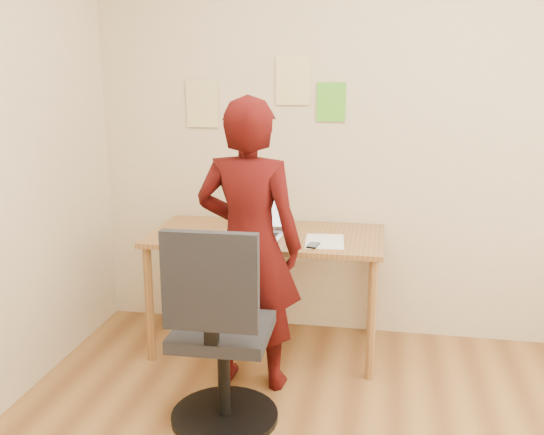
% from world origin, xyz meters
% --- Properties ---
extents(room, '(3.58, 3.58, 2.78)m').
position_xyz_m(room, '(0.00, 0.00, 1.35)').
color(room, brown).
rests_on(room, ground).
extents(desk, '(1.40, 0.70, 0.74)m').
position_xyz_m(desk, '(-0.57, 1.38, 0.65)').
color(desk, olive).
rests_on(desk, ground).
extents(laptop, '(0.37, 0.34, 0.26)m').
position_xyz_m(laptop, '(-0.64, 1.35, 0.79)').
color(laptop, '#B0B0B7').
rests_on(laptop, desk).
extents(paper_sheet, '(0.25, 0.33, 0.00)m').
position_xyz_m(paper_sheet, '(-0.21, 1.28, 0.74)').
color(paper_sheet, white).
rests_on(paper_sheet, desk).
extents(phone, '(0.07, 0.12, 0.01)m').
position_xyz_m(phone, '(-0.26, 1.17, 0.74)').
color(phone, black).
rests_on(phone, desk).
extents(wall_note_left, '(0.21, 0.00, 0.30)m').
position_xyz_m(wall_note_left, '(-1.06, 1.74, 1.49)').
color(wall_note_left, '#E3D087').
rests_on(wall_note_left, room).
extents(wall_note_mid, '(0.21, 0.00, 0.30)m').
position_xyz_m(wall_note_mid, '(-0.47, 1.74, 1.64)').
color(wall_note_mid, '#E3D087').
rests_on(wall_note_mid, room).
extents(wall_note_right, '(0.18, 0.00, 0.24)m').
position_xyz_m(wall_note_right, '(-0.23, 1.74, 1.51)').
color(wall_note_right, '#54BA29').
rests_on(wall_note_right, room).
extents(office_chair, '(0.54, 0.54, 1.03)m').
position_xyz_m(office_chair, '(-0.62, 0.47, 0.44)').
color(office_chair, black).
rests_on(office_chair, ground).
extents(person, '(0.61, 0.42, 1.59)m').
position_xyz_m(person, '(-0.58, 0.94, 0.79)').
color(person, '#3A0907').
rests_on(person, ground).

